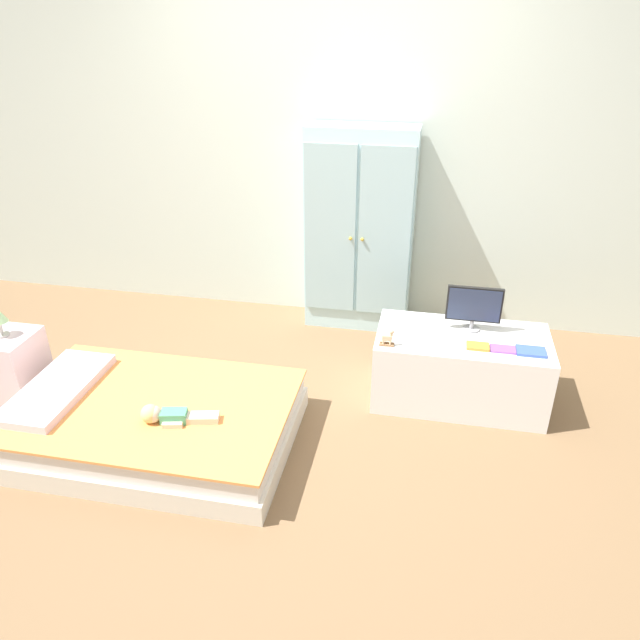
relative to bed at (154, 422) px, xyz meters
name	(u,v)px	position (x,y,z in m)	size (l,w,h in m)	color
ground_plane	(282,434)	(0.66, 0.19, -0.13)	(10.00, 10.00, 0.02)	brown
back_wall	(334,131)	(0.66, 1.77, 1.23)	(6.40, 0.05, 2.70)	silver
bed	(154,422)	(0.00, 0.00, 0.00)	(1.49, 0.98, 0.24)	silver
pillow	(57,388)	(-0.54, 0.00, 0.15)	(0.32, 0.70, 0.05)	silver
doll	(165,415)	(0.14, -0.13, 0.16)	(0.39, 0.16, 0.10)	#4CA375
nightstand	(12,366)	(-1.00, 0.23, 0.09)	(0.32, 0.32, 0.42)	silver
wardrobe	(360,231)	(0.88, 1.58, 0.60)	(0.74, 0.31, 1.43)	silver
tv_stand	(460,368)	(1.61, 0.72, 0.09)	(0.99, 0.52, 0.43)	white
tv_monitor	(474,306)	(1.66, 0.81, 0.47)	(0.31, 0.10, 0.27)	#99999E
rocking_horse_toy	(388,338)	(1.19, 0.53, 0.35)	(0.08, 0.04, 0.10)	#8E6642
book_orange	(478,346)	(1.69, 0.60, 0.32)	(0.12, 0.08, 0.02)	orange
book_purple	(503,349)	(1.82, 0.60, 0.32)	(0.14, 0.08, 0.01)	#8E51B2
book_blue	(531,351)	(1.97, 0.60, 0.32)	(0.16, 0.11, 0.02)	blue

